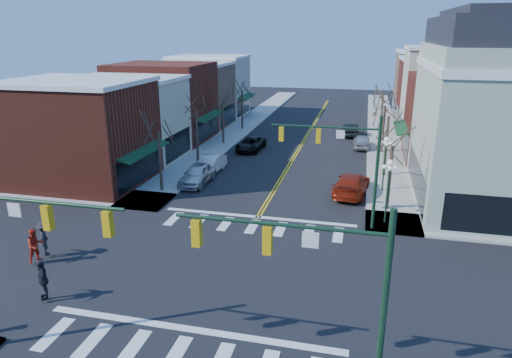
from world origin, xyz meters
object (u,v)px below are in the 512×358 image
Objects in this scene: car_right_far at (350,129)px; pedestrian_red_b at (36,245)px; car_left_mid at (210,165)px; pedestrian_dark_a at (43,279)px; lamppost_midblock at (385,155)px; car_left_near at (197,174)px; pedestrian_dark_b at (45,238)px; car_right_mid at (362,141)px; car_left_far at (251,144)px; lamppost_corner at (389,181)px; car_right_near at (352,184)px.

pedestrian_red_b is at bearing 60.83° from car_right_far.
car_left_mid is 2.38× the size of pedestrian_dark_a.
lamppost_midblock is at bearing 93.01° from car_right_far.
car_left_near is (-14.60, -1.52, -2.16)m from lamppost_midblock.
pedestrian_red_b is 0.78m from pedestrian_dark_b.
car_left_near is at bearing 13.35° from pedestrian_red_b.
pedestrian_dark_b is (-18.20, -15.40, -1.84)m from lamppost_midblock.
car_right_mid is 2.26× the size of pedestrian_red_b.
car_left_near is at bearing -94.25° from car_left_far.
lamppost_corner reaches higher than pedestrian_red_b.
pedestrian_dark_a is 0.97× the size of pedestrian_dark_b.
pedestrian_dark_b is (-2.70, 3.73, 0.03)m from pedestrian_dark_a.
lamppost_midblock is 14.84m from car_left_near.
car_right_mid is at bearing 51.53° from car_left_near.
car_left_mid is 2.32× the size of pedestrian_dark_b.
car_left_far is 1.14× the size of car_right_mid.
pedestrian_red_b is 0.96× the size of pedestrian_dark_b.
car_left_near is 2.49× the size of pedestrian_dark_a.
lamppost_midblock is (0.00, 6.50, 0.00)m from lamppost_corner.
lamppost_midblock reaches higher than car_left_near.
car_right_near reaches higher than car_left_far.
car_right_near is at bearing -154.16° from lamppost_midblock.
pedestrian_dark_b is (-15.87, -14.27, 0.32)m from car_right_near.
car_right_far is at bearing 97.09° from lamppost_corner.
car_left_near is 1.04× the size of car_right_far.
pedestrian_red_b is (-5.20, -26.21, 0.41)m from car_left_far.
pedestrian_dark_a reaches higher than car_left_near.
car_right_far is at bearing 121.08° from pedestrian_dark_a.
pedestrian_dark_b reaches higher than car_right_mid.
car_left_mid is at bearing -97.02° from car_left_far.
lamppost_corner is at bearing -34.85° from pedestrian_red_b.
lamppost_corner is 0.78× the size of car_right_near.
pedestrian_red_b is (-18.20, -9.68, -1.88)m from lamppost_corner.
pedestrian_dark_b is at bearing -98.49° from car_left_mid.
lamppost_corner reaches higher than car_right_near.
pedestrian_dark_a is at bearing -110.39° from pedestrian_red_b.
car_right_far is at bearing -79.22° from car_right_mid.
car_left_far is at bearing -39.05° from car_right_near.
car_left_mid is at bearing 174.03° from lamppost_midblock.
car_left_mid is 20.68m from pedestrian_dark_a.
car_right_near is at bearing -42.65° from car_left_far.
car_right_mid is at bearing -66.68° from pedestrian_dark_b.
car_left_far is 1.06× the size of car_right_far.
car_right_far is (-3.23, 25.99, -2.21)m from lamppost_corner.
car_right_near is 14.80m from car_right_mid.
car_left_near is 0.85× the size of car_right_near.
car_right_near is 1.22× the size of car_right_far.
car_right_near is at bearing 113.43° from lamppost_corner.
lamppost_midblock reaches higher than car_right_near.
lamppost_midblock is at bearing 99.69° from pedestrian_dark_a.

